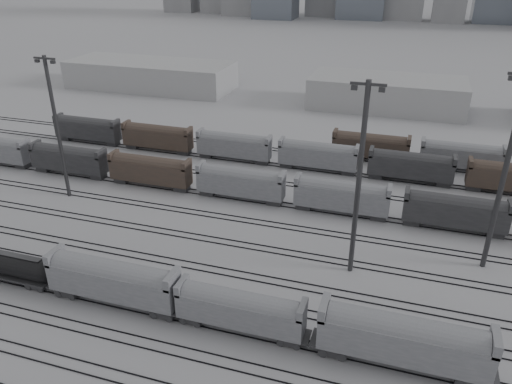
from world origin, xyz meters
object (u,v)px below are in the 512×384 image
(hopper_car_a, at_px, (113,279))
(light_mast_c, at_px, (359,178))
(hopper_car_c, at_px, (404,338))
(hopper_car_b, at_px, (240,308))

(hopper_car_a, relative_size, light_mast_c, 0.64)
(hopper_car_a, distance_m, light_mast_c, 31.62)
(hopper_car_a, bearing_deg, light_mast_c, 31.05)
(hopper_car_a, height_order, hopper_car_c, hopper_car_c)
(hopper_car_b, xyz_separation_m, hopper_car_c, (17.16, 0.00, 0.55))
(hopper_car_a, bearing_deg, hopper_car_c, 0.00)
(hopper_car_a, bearing_deg, hopper_car_b, 0.00)
(hopper_car_b, relative_size, light_mast_c, 0.57)
(hopper_car_b, bearing_deg, hopper_car_a, 180.00)
(hopper_car_a, xyz_separation_m, light_mast_c, (25.74, 15.50, 9.85))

